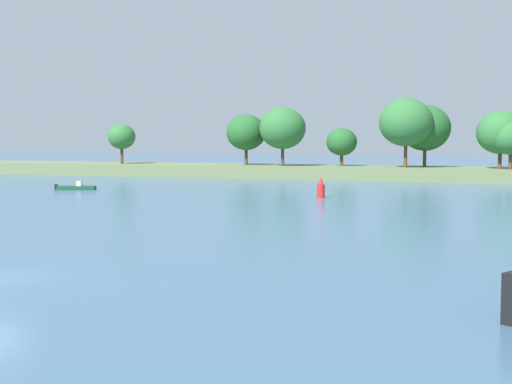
% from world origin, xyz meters
% --- Properties ---
extents(treeline_island, '(90.31, 11.37, 10.33)m').
position_xyz_m(treeline_island, '(-10.08, 71.26, 3.23)').
color(treeline_island, '#66754C').
rests_on(treeline_island, ground).
extents(fishing_skiff, '(4.18, 2.60, 0.87)m').
position_xyz_m(fishing_skiff, '(-23.82, 41.91, 0.22)').
color(fishing_skiff, '#19472D').
rests_on(fishing_skiff, ground).
extents(channel_buoy_red, '(0.70, 0.70, 1.90)m').
position_xyz_m(channel_buoy_red, '(2.61, 40.26, 0.81)').
color(channel_buoy_red, red).
rests_on(channel_buoy_red, ground).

